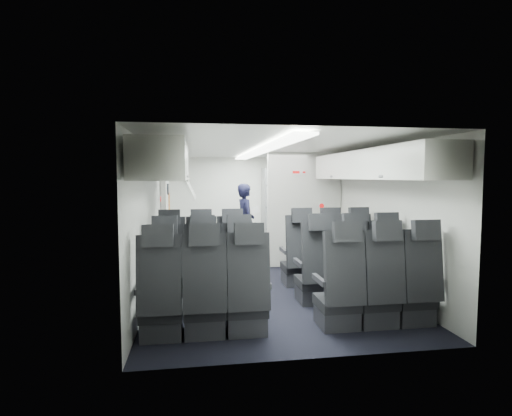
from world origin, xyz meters
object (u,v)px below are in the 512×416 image
object	(u,v)px
seat_row_mid	(277,275)
boarding_door	(165,214)
flight_attendant	(245,222)
galley_unit	(281,208)
seat_row_front	(265,261)
seat_row_rear	(294,295)
carry_on_bag	(169,169)

from	to	relation	value
seat_row_mid	boarding_door	bearing A→B (deg)	118.77
seat_row_mid	flight_attendant	xyz separation A→B (m)	(-0.04, 2.98, 0.38)
galley_unit	flight_attendant	world-z (taller)	galley_unit
seat_row_front	seat_row_rear	xyz separation A→B (m)	(0.00, -1.80, 0.00)
seat_row_front	boarding_door	xyz separation A→B (m)	(-1.64, 2.09, 0.55)
seat_row_front	seat_row_rear	bearing A→B (deg)	-90.00
seat_row_mid	galley_unit	world-z (taller)	galley_unit
seat_row_front	carry_on_bag	xyz separation A→B (m)	(-1.44, 0.29, 1.41)
flight_attendant	carry_on_bag	xyz separation A→B (m)	(-1.40, -1.79, 1.03)
galley_unit	boarding_door	distance (m)	2.84
galley_unit	boarding_door	xyz separation A→B (m)	(-2.59, -1.17, 0.00)
seat_row_front	galley_unit	bearing A→B (deg)	73.72
galley_unit	seat_row_front	bearing A→B (deg)	-106.28
seat_row_mid	galley_unit	xyz separation A→B (m)	(0.95, 4.15, 0.55)
seat_row_mid	galley_unit	distance (m)	4.30
seat_row_mid	seat_row_front	bearing A→B (deg)	90.00
seat_row_mid	carry_on_bag	size ratio (longest dim) A/B	8.64
galley_unit	flight_attendant	distance (m)	1.55
seat_row_rear	seat_row_mid	bearing A→B (deg)	90.00
seat_row_rear	galley_unit	size ratio (longest dim) A/B	1.75
seat_row_front	seat_row_mid	xyz separation A→B (m)	(0.00, -0.90, 0.00)
seat_row_rear	galley_unit	world-z (taller)	galley_unit
seat_row_front	carry_on_bag	bearing A→B (deg)	168.71
seat_row_rear	seat_row_front	bearing A→B (deg)	90.00
boarding_door	seat_row_front	bearing A→B (deg)	-51.84
seat_row_front	seat_row_rear	world-z (taller)	same
seat_row_front	seat_row_rear	size ratio (longest dim) A/B	1.00
seat_row_rear	carry_on_bag	world-z (taller)	carry_on_bag
seat_row_front	seat_row_mid	bearing A→B (deg)	-90.00
galley_unit	carry_on_bag	bearing A→B (deg)	-128.93
seat_row_rear	flight_attendant	bearing A→B (deg)	90.63
boarding_door	flight_attendant	xyz separation A→B (m)	(1.60, -0.01, -0.18)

